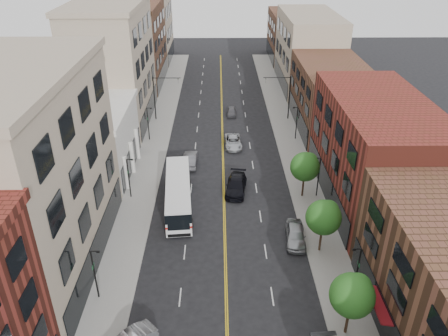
{
  "coord_description": "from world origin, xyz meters",
  "views": [
    {
      "loc": [
        -0.55,
        -19.74,
        28.03
      ],
      "look_at": [
        -0.01,
        22.09,
        5.0
      ],
      "focal_mm": 35.0,
      "sensor_mm": 36.0,
      "label": 1
    }
  ],
  "objects_px": {
    "car_lane_behind": "(190,159)",
    "car_lane_b": "(233,142)",
    "car_parked_far": "(295,235)",
    "car_lane_c": "(232,112)",
    "city_bus": "(178,192)",
    "car_lane_a": "(236,185)"
  },
  "relations": [
    {
      "from": "car_lane_behind",
      "to": "car_lane_b",
      "type": "xyz_separation_m",
      "value": [
        5.96,
        5.56,
        -0.09
      ]
    },
    {
      "from": "car_parked_far",
      "to": "car_lane_c",
      "type": "distance_m",
      "value": 34.78
    },
    {
      "from": "car_lane_b",
      "to": "car_lane_c",
      "type": "distance_m",
      "value": 12.16
    },
    {
      "from": "car_lane_c",
      "to": "car_lane_behind",
      "type": "bearing_deg",
      "value": -106.81
    },
    {
      "from": "city_bus",
      "to": "car_lane_b",
      "type": "xyz_separation_m",
      "value": [
        6.71,
        15.51,
        -1.13
      ]
    },
    {
      "from": "car_lane_b",
      "to": "car_lane_c",
      "type": "xyz_separation_m",
      "value": [
        0.13,
        12.16,
        -0.07
      ]
    },
    {
      "from": "car_lane_a",
      "to": "car_lane_c",
      "type": "relative_size",
      "value": 1.48
    },
    {
      "from": "city_bus",
      "to": "car_lane_c",
      "type": "bearing_deg",
      "value": 71.3
    },
    {
      "from": "car_lane_behind",
      "to": "car_lane_c",
      "type": "height_order",
      "value": "car_lane_behind"
    },
    {
      "from": "car_parked_far",
      "to": "car_lane_a",
      "type": "height_order",
      "value": "car_parked_far"
    },
    {
      "from": "city_bus",
      "to": "car_lane_c",
      "type": "xyz_separation_m",
      "value": [
        6.83,
        27.67,
        -1.2
      ]
    },
    {
      "from": "car_lane_b",
      "to": "car_lane_c",
      "type": "height_order",
      "value": "car_lane_b"
    },
    {
      "from": "car_parked_far",
      "to": "car_lane_behind",
      "type": "height_order",
      "value": "car_parked_far"
    },
    {
      "from": "car_lane_a",
      "to": "car_lane_b",
      "type": "bearing_deg",
      "value": 97.81
    },
    {
      "from": "car_lane_behind",
      "to": "car_lane_a",
      "type": "distance_m",
      "value": 9.08
    },
    {
      "from": "car_parked_far",
      "to": "car_lane_behind",
      "type": "bearing_deg",
      "value": 129.7
    },
    {
      "from": "car_lane_a",
      "to": "car_lane_b",
      "type": "xyz_separation_m",
      "value": [
        0.01,
        12.42,
        -0.1
      ]
    },
    {
      "from": "car_parked_far",
      "to": "car_lane_b",
      "type": "height_order",
      "value": "car_parked_far"
    },
    {
      "from": "car_lane_behind",
      "to": "car_lane_c",
      "type": "bearing_deg",
      "value": -108.39
    },
    {
      "from": "car_lane_b",
      "to": "car_lane_c",
      "type": "bearing_deg",
      "value": 86.64
    },
    {
      "from": "car_parked_far",
      "to": "car_lane_c",
      "type": "relative_size",
      "value": 1.26
    },
    {
      "from": "city_bus",
      "to": "car_parked_far",
      "type": "xyz_separation_m",
      "value": [
        12.33,
        -6.67,
        -1.03
      ]
    }
  ]
}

